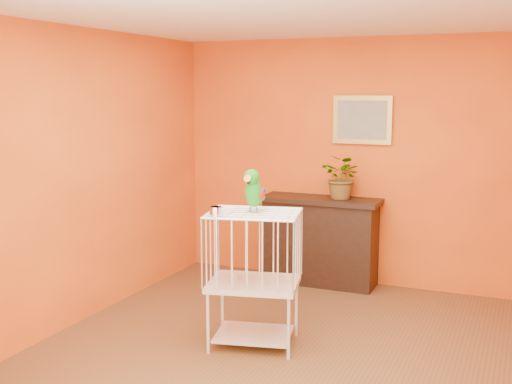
% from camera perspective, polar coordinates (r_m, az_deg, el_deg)
% --- Properties ---
extents(ground, '(4.50, 4.50, 0.00)m').
position_cam_1_polar(ground, '(5.09, 2.63, -14.78)').
color(ground, brown).
rests_on(ground, ground).
extents(room_shell, '(4.50, 4.50, 4.50)m').
position_cam_1_polar(room_shell, '(4.68, 2.77, 3.26)').
color(room_shell, orange).
rests_on(room_shell, ground).
extents(console_cabinet, '(1.26, 0.45, 0.93)m').
position_cam_1_polar(console_cabinet, '(6.88, 5.70, -4.33)').
color(console_cabinet, black).
rests_on(console_cabinet, ground).
extents(potted_plant, '(0.52, 0.56, 0.36)m').
position_cam_1_polar(potted_plant, '(6.70, 7.72, 0.88)').
color(potted_plant, '#26722D').
rests_on(potted_plant, console_cabinet).
extents(framed_picture, '(0.62, 0.04, 0.50)m').
position_cam_1_polar(framed_picture, '(6.78, 9.42, 6.34)').
color(framed_picture, '#B89A41').
rests_on(framed_picture, room_shell).
extents(birdcage, '(0.81, 0.69, 1.10)m').
position_cam_1_polar(birdcage, '(5.20, -0.21, -7.55)').
color(birdcage, white).
rests_on(birdcage, ground).
extents(feed_cup, '(0.10, 0.10, 0.07)m').
position_cam_1_polar(feed_cup, '(4.93, -3.60, -1.71)').
color(feed_cup, silver).
rests_on(feed_cup, birdcage).
extents(parrot, '(0.17, 0.31, 0.35)m').
position_cam_1_polar(parrot, '(5.05, -0.24, 0.17)').
color(parrot, '#59544C').
rests_on(parrot, birdcage).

